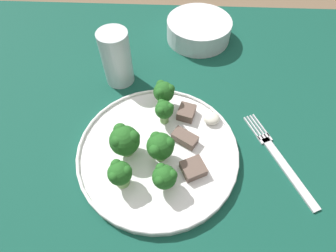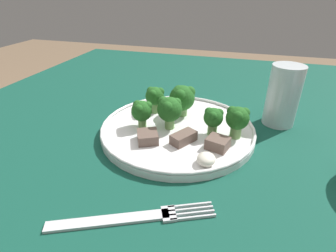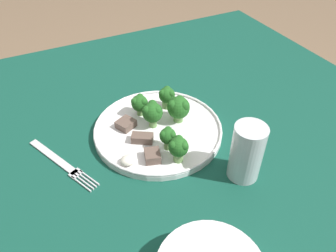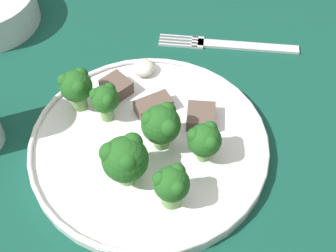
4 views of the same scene
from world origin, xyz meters
name	(u,v)px [view 1 (image 1 of 4)]	position (x,y,z in m)	size (l,w,h in m)	color
ground_plane	(160,245)	(0.00, 0.00, 0.00)	(8.00, 8.00, 0.00)	#7F664C
table	(153,182)	(0.00, 0.00, 0.65)	(1.17, 1.01, 0.75)	#114738
dinner_plate	(158,151)	(0.01, 0.01, 0.76)	(0.29, 0.29, 0.02)	white
fork	(279,159)	(0.23, 0.01, 0.75)	(0.10, 0.19, 0.00)	silver
cream_bowl	(199,30)	(0.09, 0.35, 0.77)	(0.16, 0.16, 0.05)	silver
drinking_glass	(117,61)	(-0.08, 0.20, 0.80)	(0.06, 0.06, 0.12)	silver
broccoli_floret_near_rim_left	(164,110)	(0.02, 0.08, 0.79)	(0.04, 0.03, 0.05)	#709E56
broccoli_floret_center_left	(164,177)	(0.03, -0.05, 0.79)	(0.04, 0.04, 0.05)	#709E56
broccoli_floret_back_left	(164,92)	(0.02, 0.12, 0.80)	(0.04, 0.04, 0.06)	#709E56
broccoli_floret_front_left	(120,174)	(-0.04, -0.05, 0.79)	(0.04, 0.04, 0.05)	#709E56
broccoli_floret_center_back	(160,147)	(0.02, 0.00, 0.80)	(0.05, 0.05, 0.06)	#709E56
broccoli_floret_mid_cluster	(125,140)	(-0.04, 0.01, 0.80)	(0.05, 0.05, 0.06)	#709E56
meat_slice_front_slice	(186,112)	(0.06, 0.09, 0.77)	(0.04, 0.04, 0.02)	brown
meat_slice_middle_slice	(193,168)	(0.08, -0.02, 0.77)	(0.05, 0.05, 0.02)	brown
meat_slice_rear_slice	(185,138)	(0.06, 0.04, 0.77)	(0.05, 0.04, 0.02)	brown
sauce_dollop	(212,118)	(0.11, 0.08, 0.77)	(0.03, 0.03, 0.02)	silver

